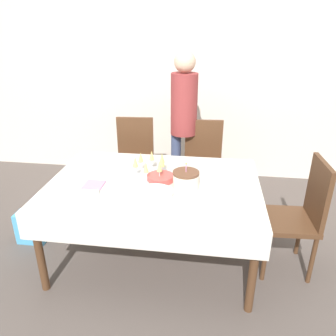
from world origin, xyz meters
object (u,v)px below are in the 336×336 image
Objects in this scene: champagne_tray at (151,167)px; person_standing at (184,116)px; birthday_cake at (186,180)px; dining_chair_far_right at (203,162)px; dining_chair_far_left at (135,158)px; dining_chair_right_end at (300,212)px; plate_stack_dessert at (160,178)px; gift_bag at (32,227)px; plate_stack_main at (155,193)px.

champagne_tray is 0.22× the size of person_standing.
dining_chair_far_right is at bearing 83.76° from birthday_cake.
dining_chair_far_right is at bearing -30.95° from person_standing.
dining_chair_far_right is 4.64× the size of birthday_cake.
person_standing is at bearing 78.97° from champagne_tray.
dining_chair_far_right is 0.94m from champagne_tray.
dining_chair_far_left is 1.00× the size of dining_chair_right_end.
dining_chair_right_end is 1.54m from person_standing.
birthday_cake reaches higher than plate_stack_dessert.
plate_stack_dessert is at bearing -63.88° from dining_chair_far_left.
gift_bag is at bearing -132.49° from dining_chair_far_left.
dining_chair_right_end is (0.80, -0.91, 0.00)m from dining_chair_far_right.
champagne_tray is at bearing -66.91° from dining_chair_far_left.
champagne_tray is 1.32m from gift_bag.
person_standing is (0.18, 0.94, 0.20)m from champagne_tray.
person_standing reaches higher than dining_chair_far_left.
champagne_tray is at bearing 104.74° from plate_stack_main.
dining_chair_far_left reaches higher than birthday_cake.
champagne_tray is at bearing 3.77° from gift_bag.
dining_chair_far_right reaches higher than birthday_cake.
champagne_tray reaches higher than gift_bag.
champagne_tray is 1.69× the size of plate_stack_dessert.
gift_bag is (-1.23, 0.26, -0.59)m from plate_stack_main.
person_standing is (-1.03, 1.05, 0.46)m from dining_chair_right_end.
birthday_cake is 1.13m from person_standing.
champagne_tray is 1.34× the size of plate_stack_main.
dining_chair_right_end is at bearing -0.93° from gift_bag.
dining_chair_far_right is 4.46× the size of plate_stack_dessert.
plate_stack_dessert is at bearing 89.69° from plate_stack_main.
birthday_cake is at bearing -56.35° from dining_chair_far_left.
birthday_cake is 0.96× the size of plate_stack_dessert.
dining_chair_far_left is 0.91m from champagne_tray.
dining_chair_far_left is 4.46× the size of plate_stack_dessert.
birthday_cake is 0.28m from plate_stack_main.
plate_stack_main is 0.26m from plate_stack_dessert.
champagne_tray is (0.34, -0.80, 0.26)m from dining_chair_far_left.
dining_chair_far_left is 0.71m from person_standing.
plate_stack_dessert reaches higher than gift_bag.
dining_chair_right_end is 3.24× the size of gift_bag.
birthday_cake is at bearing -83.68° from person_standing.
dining_chair_right_end is 0.94m from birthday_cake.
dining_chair_far_left is at bearing -165.31° from person_standing.
plate_stack_dessert is at bearing -110.14° from dining_chair_far_right.
dining_chair_right_end is 2.38m from gift_bag.
dining_chair_far_left is 1.00× the size of dining_chair_far_right.
gift_bag is (-1.32, -1.01, -0.85)m from person_standing.
plate_stack_main is 1.30m from person_standing.
plate_stack_dessert is at bearing -0.14° from gift_bag.
gift_bag is (-0.80, -0.87, -0.39)m from dining_chair_far_left.
birthday_cake is at bearing 36.99° from plate_stack_main.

